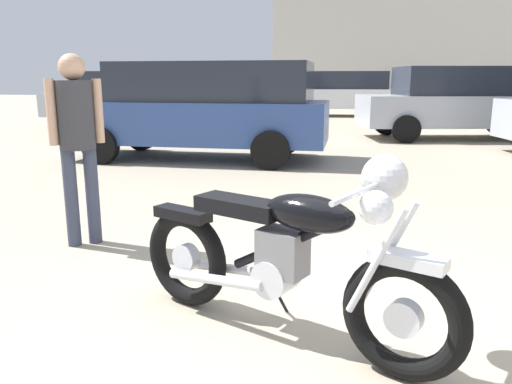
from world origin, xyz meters
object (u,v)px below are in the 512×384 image
at_px(bystander, 77,131).
at_px(red_hatchback_near, 337,92).
at_px(white_estate_far, 462,100).
at_px(silver_sedan_mid, 114,99).
at_px(blue_hatchback_right, 206,92).
at_px(vintage_motorcycle, 290,255).
at_px(pale_sedan_back, 203,108).

bearing_deg(bystander, red_hatchback_near, 136.21).
bearing_deg(bystander, white_estate_far, 113.72).
xyz_separation_m(white_estate_far, red_hatchback_near, (-3.15, 7.43, 0.00)).
xyz_separation_m(silver_sedan_mid, blue_hatchback_right, (1.64, 4.73, 0.10)).
bearing_deg(vintage_motorcycle, blue_hatchback_right, 132.80).
distance_m(silver_sedan_mid, white_estate_far, 9.97).
bearing_deg(vintage_motorcycle, red_hatchback_near, 116.01).
bearing_deg(red_hatchback_near, white_estate_far, 111.28).
bearing_deg(blue_hatchback_right, bystander, -79.19).
relative_size(silver_sedan_mid, pale_sedan_back, 0.91).
xyz_separation_m(pale_sedan_back, blue_hatchback_right, (-2.81, 10.48, 0.00)).
height_order(silver_sedan_mid, white_estate_far, white_estate_far).
distance_m(vintage_motorcycle, bystander, 2.45).
bearing_deg(bystander, silver_sedan_mid, 166.85).
distance_m(bystander, pale_sedan_back, 4.94).
bearing_deg(pale_sedan_back, bystander, 94.11).
xyz_separation_m(vintage_motorcycle, silver_sedan_mid, (-6.69, 12.03, 0.34)).
relative_size(vintage_motorcycle, pale_sedan_back, 0.41).
xyz_separation_m(bystander, white_estate_far, (5.14, 9.14, -0.08)).
relative_size(white_estate_far, red_hatchback_near, 1.04).
relative_size(vintage_motorcycle, white_estate_far, 0.39).
xyz_separation_m(white_estate_far, blue_hatchback_right, (-8.21, 6.27, 0.00)).
xyz_separation_m(bystander, pale_sedan_back, (-0.26, 4.93, -0.08)).
distance_m(bystander, red_hatchback_near, 16.69).
distance_m(silver_sedan_mid, red_hatchback_near, 8.92).
relative_size(pale_sedan_back, red_hatchback_near, 1.00).
xyz_separation_m(pale_sedan_back, red_hatchback_near, (2.25, 11.64, 0.00)).
xyz_separation_m(bystander, blue_hatchback_right, (-3.07, 15.41, -0.08)).
height_order(bystander, pale_sedan_back, pale_sedan_back).
distance_m(vintage_motorcycle, blue_hatchback_right, 17.51).
height_order(bystander, red_hatchback_near, red_hatchback_near).
bearing_deg(vintage_motorcycle, pale_sedan_back, 135.68).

